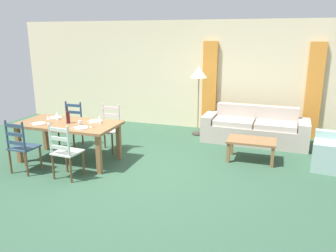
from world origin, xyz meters
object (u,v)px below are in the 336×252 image
object	(u,v)px
dining_table	(68,127)
coffee_table	(252,143)
wine_glass_far_left	(57,114)
coffee_cup_primary	(80,123)
wine_glass_near_right	(91,121)
wine_glass_far_right	(100,118)
couch	(255,129)
wine_bottle	(68,117)
standing_lamp	(199,76)
dining_chair_far_right	(109,128)
wine_glass_near_left	(48,118)
dining_chair_near_left	(22,147)
dining_chair_far_left	(71,125)
dining_chair_near_right	(65,151)

from	to	relation	value
dining_table	coffee_table	world-z (taller)	dining_table
wine_glass_far_left	coffee_table	size ratio (longest dim) A/B	0.18
dining_table	coffee_cup_primary	xyz separation A→B (m)	(0.32, -0.09, 0.13)
wine_glass_near_right	coffee_cup_primary	distance (m)	0.27
dining_table	wine_glass_far_left	size ratio (longest dim) A/B	11.80
coffee_cup_primary	wine_glass_far_right	bearing A→B (deg)	41.69
coffee_cup_primary	couch	distance (m)	3.83
wine_bottle	wine_glass_near_right	world-z (taller)	wine_bottle
coffee_cup_primary	standing_lamp	bearing A→B (deg)	58.45
dining_chair_far_right	wine_bottle	bearing A→B (deg)	-117.61
dining_chair_far_right	couch	bearing A→B (deg)	28.67
wine_glass_near_left	coffee_cup_primary	bearing A→B (deg)	6.23
wine_glass_far_right	dining_chair_near_left	bearing A→B (deg)	-138.20
wine_glass_far_left	coffee_cup_primary	size ratio (longest dim) A/B	1.79
dining_chair_near_left	wine_glass_near_right	world-z (taller)	dining_chair_near_left
dining_chair_near_left	coffee_cup_primary	bearing A→B (deg)	41.85
wine_glass_far_left	dining_chair_near_left	bearing A→B (deg)	-96.30
dining_chair_far_right	couch	distance (m)	3.22
wine_glass_near_left	couch	xyz separation A→B (m)	(3.57, 2.47, -0.57)
dining_chair_far_right	coffee_table	bearing A→B (deg)	6.54
dining_chair_near_left	coffee_table	world-z (taller)	dining_chair_near_left
dining_chair_far_right	dining_table	bearing A→B (deg)	-119.74
wine_glass_far_left	coffee_cup_primary	bearing A→B (deg)	-19.61
coffee_table	standing_lamp	size ratio (longest dim) A/B	0.55
dining_chair_near_left	dining_chair_far_left	bearing A→B (deg)	91.10
dining_chair_near_right	couch	world-z (taller)	dining_chair_near_right
dining_table	wine_glass_near_right	xyz separation A→B (m)	(0.58, -0.14, 0.20)
couch	wine_bottle	bearing A→B (deg)	-144.21
coffee_table	dining_chair_far_left	bearing A→B (deg)	-174.87
dining_chair_far_right	coffee_table	distance (m)	2.88
coffee_table	wine_glass_near_right	bearing A→B (deg)	-155.51
wine_glass_far_right	standing_lamp	size ratio (longest dim) A/B	0.10
dining_chair_far_left	wine_glass_near_right	world-z (taller)	dining_chair_far_left
wine_glass_near_right	standing_lamp	xyz separation A→B (m)	(1.33, 2.64, 0.55)
dining_chair_near_left	wine_glass_near_right	size ratio (longest dim) A/B	5.96
dining_table	dining_chair_far_right	world-z (taller)	dining_chair_far_right
wine_glass_far_left	couch	size ratio (longest dim) A/B	0.07
dining_chair_far_left	wine_glass_far_right	bearing A→B (deg)	-29.80
wine_bottle	couch	size ratio (longest dim) A/B	0.14
dining_chair_far_right	standing_lamp	xyz separation A→B (m)	(1.47, 1.73, 0.93)
wine_glass_far_left	coffee_table	bearing A→B (deg)	14.74
wine_bottle	coffee_table	bearing A→B (deg)	18.85
wine_glass_far_right	coffee_table	distance (m)	2.90
wine_glass_far_left	coffee_table	distance (m)	3.78
wine_bottle	coffee_cup_primary	world-z (taller)	wine_bottle
dining_chair_near_left	wine_glass_near_left	world-z (taller)	dining_chair_near_left
wine_bottle	standing_lamp	world-z (taller)	standing_lamp
dining_chair_far_left	wine_glass_near_left	bearing A→B (deg)	-80.63
dining_chair_far_left	coffee_table	world-z (taller)	dining_chair_far_left
wine_glass_far_left	couch	bearing A→B (deg)	31.14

